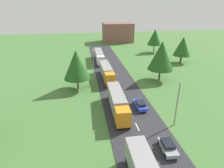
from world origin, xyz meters
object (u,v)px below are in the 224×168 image
(car_fourth, at_px, (140,104))
(tree_birch, at_px, (155,37))
(lamppost_second, at_px, (177,101))
(tree_oak, at_px, (183,46))
(tree_maple, at_px, (161,56))
(car_third, at_px, (168,146))
(distant_building, at_px, (118,32))
(tree_elm, at_px, (76,65))
(lamppost_third, at_px, (94,66))
(truck_second, at_px, (117,101))
(truck_third, at_px, (107,72))
(truck_fourth, at_px, (99,56))

(car_fourth, height_order, tree_birch, tree_birch)
(lamppost_second, distance_m, tree_oak, 39.73)
(tree_oak, xyz_separation_m, tree_maple, (-13.65, -14.42, 1.02))
(car_third, height_order, distant_building, distant_building)
(car_third, bearing_deg, tree_elm, 118.24)
(tree_birch, height_order, tree_maple, tree_maple)
(car_fourth, relative_size, tree_elm, 0.46)
(car_third, relative_size, tree_oak, 0.45)
(car_fourth, bearing_deg, lamppost_third, 121.51)
(truck_second, distance_m, distant_building, 72.77)
(truck_second, height_order, tree_oak, tree_oak)
(car_third, relative_size, lamppost_third, 0.44)
(lamppost_second, relative_size, tree_elm, 0.86)
(truck_third, xyz_separation_m, car_third, (4.83, -29.21, -1.29))
(truck_fourth, bearing_deg, tree_oak, -12.65)
(truck_second, distance_m, tree_elm, 14.53)
(lamppost_second, distance_m, lamppost_third, 23.28)
(truck_second, height_order, car_third, truck_second)
(tree_oak, bearing_deg, tree_birch, 103.37)
(truck_fourth, bearing_deg, truck_third, -88.83)
(truck_third, relative_size, car_fourth, 2.90)
(truck_third, distance_m, car_fourth, 17.62)
(tree_oak, bearing_deg, tree_maple, -133.43)
(car_fourth, bearing_deg, tree_maple, 55.50)
(truck_third, xyz_separation_m, lamppost_second, (8.60, -23.50, 2.50))
(car_fourth, height_order, lamppost_second, lamppost_second)
(lamppost_second, height_order, tree_maple, tree_maple)
(truck_second, height_order, lamppost_second, lamppost_second)
(truck_third, distance_m, tree_elm, 10.50)
(truck_third, distance_m, tree_maple, 15.11)
(truck_third, bearing_deg, truck_fourth, 91.17)
(tree_elm, bearing_deg, lamppost_third, 25.43)
(tree_maple, bearing_deg, distant_building, 90.85)
(truck_second, relative_size, lamppost_third, 1.35)
(tree_maple, bearing_deg, truck_third, 167.58)
(distant_building, bearing_deg, tree_elm, -109.33)
(car_fourth, distance_m, tree_elm, 17.52)
(truck_second, distance_m, car_third, 12.91)
(lamppost_third, relative_size, tree_birch, 0.96)
(tree_birch, bearing_deg, distant_building, 111.88)
(truck_second, xyz_separation_m, lamppost_second, (8.82, -6.10, 2.45))
(car_third, height_order, tree_maple, tree_maple)
(truck_second, xyz_separation_m, tree_maple, (14.24, 14.32, 4.66))
(truck_third, distance_m, truck_fourth, 17.63)
(lamppost_third, distance_m, tree_maple, 17.78)
(car_fourth, bearing_deg, tree_birch, 66.53)
(truck_third, height_order, car_third, truck_third)
(lamppost_second, xyz_separation_m, tree_birch, (15.22, 51.07, 1.79))
(truck_fourth, height_order, distant_building, distant_building)
(truck_second, height_order, truck_third, truck_second)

